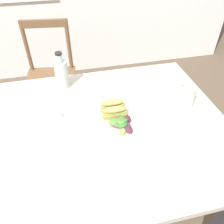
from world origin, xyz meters
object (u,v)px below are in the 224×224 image
(chair_wooden_far, at_px, (51,77))
(sandwich_half_back, at_px, (112,105))
(plate_lunch, at_px, (114,120))
(sandwich_half_front, at_px, (114,112))
(dining_table, at_px, (91,144))
(bottle_cold_brew, at_px, (62,75))
(fork_on_napkin, at_px, (63,124))
(mason_jar_iced_tea, at_px, (186,98))

(chair_wooden_far, relative_size, sandwich_half_back, 7.63)
(plate_lunch, height_order, sandwich_half_front, sandwich_half_front)
(chair_wooden_far, distance_m, sandwich_half_back, 0.99)
(dining_table, bearing_deg, chair_wooden_far, 101.81)
(plate_lunch, xyz_separation_m, bottle_cold_brew, (-0.21, 0.34, 0.07))
(fork_on_napkin, bearing_deg, dining_table, -18.86)
(sandwich_half_front, relative_size, bottle_cold_brew, 0.56)
(chair_wooden_far, bearing_deg, sandwich_half_front, -70.72)
(sandwich_half_front, height_order, bottle_cold_brew, bottle_cold_brew)
(chair_wooden_far, distance_m, fork_on_napkin, 0.97)
(dining_table, distance_m, chair_wooden_far, 1.00)
(sandwich_half_front, relative_size, fork_on_napkin, 0.62)
(chair_wooden_far, distance_m, mason_jar_iced_tea, 1.20)
(chair_wooden_far, bearing_deg, fork_on_napkin, -84.89)
(plate_lunch, distance_m, bottle_cold_brew, 0.40)
(sandwich_half_back, distance_m, mason_jar_iced_tea, 0.36)
(chair_wooden_far, xyz_separation_m, sandwich_half_back, (0.32, -0.87, 0.33))
(sandwich_half_front, bearing_deg, dining_table, -164.14)
(plate_lunch, xyz_separation_m, fork_on_napkin, (-0.23, 0.02, 0.00))
(chair_wooden_far, relative_size, mason_jar_iced_tea, 7.35)
(fork_on_napkin, relative_size, bottle_cold_brew, 0.90)
(bottle_cold_brew, bearing_deg, plate_lunch, -58.37)
(dining_table, height_order, fork_on_napkin, fork_on_napkin)
(sandwich_half_front, bearing_deg, plate_lunch, -109.37)
(sandwich_half_front, xyz_separation_m, sandwich_half_back, (0.00, 0.05, 0.00))
(plate_lunch, height_order, mason_jar_iced_tea, mason_jar_iced_tea)
(sandwich_half_front, relative_size, sandwich_half_back, 1.00)
(fork_on_napkin, bearing_deg, plate_lunch, -5.74)
(dining_table, height_order, plate_lunch, plate_lunch)
(sandwich_half_back, bearing_deg, sandwich_half_front, -91.13)
(dining_table, height_order, sandwich_half_front, sandwich_half_front)
(sandwich_half_back, height_order, mason_jar_iced_tea, mason_jar_iced_tea)
(plate_lunch, relative_size, sandwich_half_back, 2.51)
(plate_lunch, bearing_deg, fork_on_napkin, 174.26)
(sandwich_half_front, bearing_deg, mason_jar_iced_tea, 1.24)
(dining_table, relative_size, sandwich_half_front, 11.21)
(dining_table, bearing_deg, plate_lunch, 8.21)
(plate_lunch, bearing_deg, mason_jar_iced_tea, 4.03)
(mason_jar_iced_tea, bearing_deg, sandwich_half_back, 173.02)
(dining_table, relative_size, sandwich_half_back, 11.21)
(sandwich_half_back, distance_m, fork_on_napkin, 0.25)
(plate_lunch, relative_size, mason_jar_iced_tea, 2.42)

